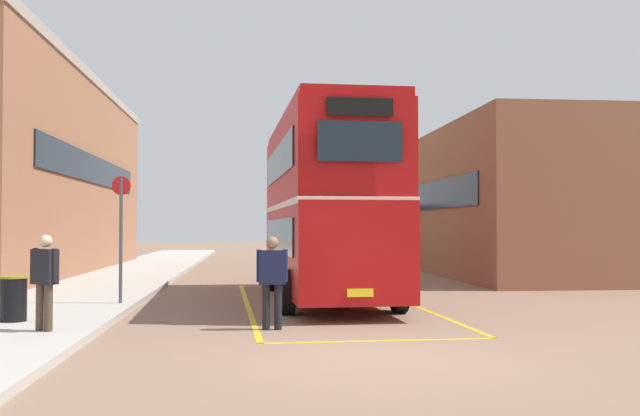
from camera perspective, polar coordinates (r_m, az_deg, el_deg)
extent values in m
plane|color=#846651|center=(25.06, -1.36, -5.90)|extent=(135.60, 135.60, 0.00)
cube|color=#B2ADA3|center=(27.77, -15.30, -5.27)|extent=(4.00, 57.60, 0.14)
cube|color=#9E6647|center=(31.30, -22.52, 2.13)|extent=(5.70, 22.03, 7.68)
cube|color=#19232D|center=(30.61, -17.34, 2.89)|extent=(0.06, 16.74, 1.10)
cube|color=#A89E8E|center=(31.80, -22.44, 9.39)|extent=(5.82, 22.15, 0.36)
cube|color=brown|center=(29.89, 17.02, 0.42)|extent=(8.29, 13.48, 5.78)
cube|color=#232D38|center=(28.56, 9.25, 1.04)|extent=(0.06, 10.25, 1.10)
cylinder|color=black|center=(21.88, -4.05, -5.22)|extent=(0.32, 1.01, 1.00)
cylinder|color=black|center=(22.19, 2.44, -5.17)|extent=(0.32, 1.01, 1.00)
cylinder|color=black|center=(15.84, -2.59, -6.64)|extent=(0.32, 1.01, 1.00)
cylinder|color=black|center=(16.26, 6.29, -6.50)|extent=(0.32, 1.01, 1.00)
cube|color=#A80F0F|center=(18.95, 0.35, -3.07)|extent=(2.80, 9.89, 2.10)
cube|color=#A80F0F|center=(19.01, 0.35, 3.27)|extent=(2.79, 9.69, 2.10)
cube|color=#A80F0F|center=(19.14, 0.35, 6.70)|extent=(2.69, 9.59, 0.20)
cube|color=silver|center=(18.95, 0.35, 0.10)|extent=(2.83, 9.79, 0.14)
cube|color=#19232D|center=(18.81, -3.37, -2.17)|extent=(0.34, 8.03, 0.84)
cube|color=#19232D|center=(18.88, -3.36, 3.61)|extent=(0.34, 8.03, 0.84)
cube|color=#19232D|center=(19.16, 4.00, -2.16)|extent=(0.34, 8.03, 0.84)
cube|color=#19232D|center=(19.23, 3.99, 3.51)|extent=(0.34, 8.03, 0.84)
cube|color=#19232D|center=(14.19, 3.19, 5.30)|extent=(1.70, 0.11, 0.80)
cube|color=black|center=(14.29, 3.18, 8.01)|extent=(1.33, 0.09, 0.36)
cube|color=#19232D|center=(23.82, -1.34, -1.79)|extent=(1.94, 0.11, 1.00)
cube|color=yellow|center=(14.15, 3.21, -6.73)|extent=(0.52, 0.05, 0.16)
cylinder|color=black|center=(41.14, -0.79, -3.54)|extent=(0.37, 0.94, 0.92)
cylinder|color=black|center=(41.72, 2.59, -3.51)|extent=(0.37, 0.94, 0.92)
cylinder|color=black|center=(35.76, 0.97, -3.84)|extent=(0.37, 0.94, 0.92)
cylinder|color=black|center=(36.42, 4.83, -3.80)|extent=(0.37, 0.94, 0.92)
cube|color=navy|center=(38.71, 1.84, -1.98)|extent=(3.48, 9.40, 2.60)
cube|color=silver|center=(38.72, 1.84, 0.03)|extent=(3.29, 9.02, 0.12)
cube|color=#19232D|center=(38.43, 0.05, -1.46)|extent=(0.88, 7.30, 0.96)
cube|color=#19232D|center=(39.03, 3.60, -1.46)|extent=(0.88, 7.30, 0.96)
cube|color=#19232D|center=(43.19, 0.35, -1.53)|extent=(1.94, 0.27, 1.10)
cylinder|color=black|center=(13.55, -3.35, -7.84)|extent=(0.14, 0.14, 0.85)
cylinder|color=black|center=(13.54, -4.30, -7.84)|extent=(0.14, 0.14, 0.85)
cube|color=#141938|center=(13.48, -3.82, -4.71)|extent=(0.50, 0.24, 0.63)
cylinder|color=#141938|center=(13.50, -2.77, -4.58)|extent=(0.09, 0.09, 0.60)
cylinder|color=#141938|center=(13.47, -4.87, -4.58)|extent=(0.09, 0.09, 0.60)
sphere|color=#8C6647|center=(13.44, -3.81, -2.75)|extent=(0.23, 0.23, 0.23)
cylinder|color=#473828|center=(13.33, -21.30, -7.34)|extent=(0.14, 0.14, 0.80)
cylinder|color=#473828|center=(13.17, -20.71, -7.42)|extent=(0.14, 0.14, 0.80)
cube|color=black|center=(13.20, -20.98, -4.36)|extent=(0.51, 0.44, 0.60)
cylinder|color=black|center=(13.37, -21.63, -4.19)|extent=(0.09, 0.09, 0.57)
cylinder|color=black|center=(13.02, -20.31, -4.28)|extent=(0.09, 0.09, 0.57)
sphere|color=beige|center=(13.20, -20.90, -2.46)|extent=(0.22, 0.22, 0.22)
cylinder|color=black|center=(14.81, -23.11, -6.71)|extent=(0.48, 0.48, 0.81)
cylinder|color=olive|center=(14.78, -23.10, -5.07)|extent=(0.51, 0.51, 0.04)
cylinder|color=#4C4C51|center=(17.44, -15.51, -2.49)|extent=(0.08, 0.08, 2.92)
cylinder|color=red|center=(17.46, -15.48, 1.72)|extent=(0.44, 0.06, 0.44)
cube|color=gold|center=(17.89, -5.77, -7.64)|extent=(0.58, 11.80, 0.01)
cube|color=gold|center=(18.47, 6.91, -7.44)|extent=(0.58, 11.80, 0.01)
cube|color=gold|center=(12.31, 4.81, -10.44)|extent=(4.15, 0.28, 0.01)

